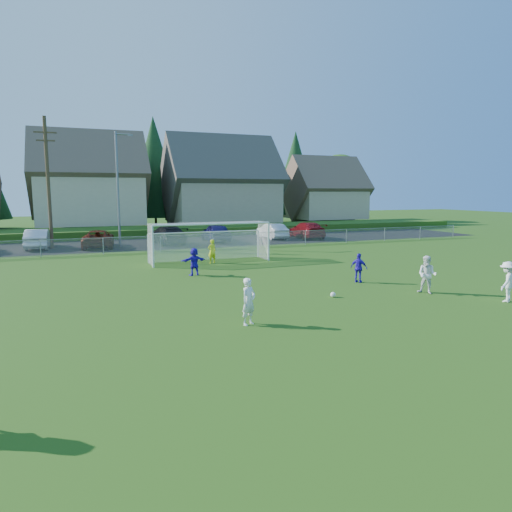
{
  "coord_description": "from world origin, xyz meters",
  "views": [
    {
      "loc": [
        -7.79,
        -11.55,
        4.36
      ],
      "look_at": [
        0.0,
        8.0,
        1.4
      ],
      "focal_mm": 32.0,
      "sensor_mm": 36.0,
      "label": 1
    }
  ],
  "objects_px": {
    "player_white_c": "(507,282)",
    "soccer_goal": "(209,236)",
    "player_blue_a": "(359,268)",
    "car_e": "(216,233)",
    "player_white_a": "(249,302)",
    "player_blue_b": "(194,262)",
    "player_white_b": "(427,275)",
    "car_f": "(272,231)",
    "car_g": "(307,230)",
    "car_d": "(167,235)",
    "car_b": "(38,239)",
    "goalkeeper": "(212,251)",
    "car_c": "(98,239)",
    "soccer_ball": "(333,295)"
  },
  "relations": [
    {
      "from": "car_g",
      "to": "car_f",
      "type": "bearing_deg",
      "value": -8.1
    },
    {
      "from": "player_white_b",
      "to": "car_f",
      "type": "xyz_separation_m",
      "value": [
        3.21,
        23.9,
        -0.11
      ]
    },
    {
      "from": "player_blue_a",
      "to": "goalkeeper",
      "type": "height_order",
      "value": "goalkeeper"
    },
    {
      "from": "player_blue_a",
      "to": "car_d",
      "type": "relative_size",
      "value": 0.27
    },
    {
      "from": "car_d",
      "to": "car_e",
      "type": "distance_m",
      "value": 4.31
    },
    {
      "from": "player_white_a",
      "to": "soccer_goal",
      "type": "distance_m",
      "value": 14.15
    },
    {
      "from": "player_white_c",
      "to": "car_e",
      "type": "distance_m",
      "value": 25.9
    },
    {
      "from": "player_blue_a",
      "to": "car_f",
      "type": "distance_m",
      "value": 21.24
    },
    {
      "from": "car_e",
      "to": "car_f",
      "type": "distance_m",
      "value": 5.77
    },
    {
      "from": "player_white_c",
      "to": "player_blue_b",
      "type": "relative_size",
      "value": 1.11
    },
    {
      "from": "car_e",
      "to": "car_b",
      "type": "bearing_deg",
      "value": 0.77
    },
    {
      "from": "player_blue_b",
      "to": "car_e",
      "type": "height_order",
      "value": "car_e"
    },
    {
      "from": "player_white_b",
      "to": "player_white_c",
      "type": "xyz_separation_m",
      "value": [
        1.9,
        -2.37,
        -0.01
      ]
    },
    {
      "from": "player_white_a",
      "to": "goalkeeper",
      "type": "distance_m",
      "value": 13.38
    },
    {
      "from": "player_white_b",
      "to": "car_g",
      "type": "distance_m",
      "value": 24.02
    },
    {
      "from": "car_d",
      "to": "soccer_goal",
      "type": "distance_m",
      "value": 10.77
    },
    {
      "from": "player_blue_a",
      "to": "soccer_goal",
      "type": "bearing_deg",
      "value": -9.15
    },
    {
      "from": "player_white_c",
      "to": "car_d",
      "type": "height_order",
      "value": "player_white_c"
    },
    {
      "from": "car_c",
      "to": "car_d",
      "type": "bearing_deg",
      "value": -170.41
    },
    {
      "from": "goalkeeper",
      "to": "car_d",
      "type": "bearing_deg",
      "value": -100.32
    },
    {
      "from": "player_white_c",
      "to": "soccer_goal",
      "type": "distance_m",
      "value": 16.84
    },
    {
      "from": "player_blue_a",
      "to": "car_e",
      "type": "height_order",
      "value": "car_e"
    },
    {
      "from": "soccer_ball",
      "to": "player_blue_b",
      "type": "distance_m",
      "value": 8.24
    },
    {
      "from": "goalkeeper",
      "to": "soccer_goal",
      "type": "relative_size",
      "value": 0.2
    },
    {
      "from": "car_e",
      "to": "car_f",
      "type": "height_order",
      "value": "car_e"
    },
    {
      "from": "player_white_a",
      "to": "car_f",
      "type": "relative_size",
      "value": 0.36
    },
    {
      "from": "player_white_c",
      "to": "car_c",
      "type": "height_order",
      "value": "player_white_c"
    },
    {
      "from": "player_white_b",
      "to": "soccer_goal",
      "type": "xyz_separation_m",
      "value": [
        -6.23,
        12.36,
        0.8
      ]
    },
    {
      "from": "soccer_ball",
      "to": "car_b",
      "type": "xyz_separation_m",
      "value": [
        -12.59,
        22.78,
        0.65
      ]
    },
    {
      "from": "player_blue_a",
      "to": "soccer_goal",
      "type": "relative_size",
      "value": 0.19
    },
    {
      "from": "player_white_c",
      "to": "soccer_goal",
      "type": "relative_size",
      "value": 0.22
    },
    {
      "from": "car_e",
      "to": "soccer_goal",
      "type": "bearing_deg",
      "value": 73.73
    },
    {
      "from": "player_white_a",
      "to": "car_b",
      "type": "bearing_deg",
      "value": 79.5
    },
    {
      "from": "soccer_ball",
      "to": "soccer_goal",
      "type": "bearing_deg",
      "value": 100.3
    },
    {
      "from": "player_blue_a",
      "to": "car_c",
      "type": "distance_m",
      "value": 22.43
    },
    {
      "from": "player_white_a",
      "to": "player_blue_b",
      "type": "distance_m",
      "value": 9.5
    },
    {
      "from": "soccer_ball",
      "to": "player_white_a",
      "type": "relative_size",
      "value": 0.14
    },
    {
      "from": "car_g",
      "to": "player_white_b",
      "type": "bearing_deg",
      "value": 79.58
    },
    {
      "from": "car_d",
      "to": "car_b",
      "type": "bearing_deg",
      "value": -10.12
    },
    {
      "from": "player_blue_b",
      "to": "car_b",
      "type": "height_order",
      "value": "car_b"
    },
    {
      "from": "car_e",
      "to": "car_g",
      "type": "height_order",
      "value": "car_e"
    },
    {
      "from": "player_white_a",
      "to": "car_f",
      "type": "xyz_separation_m",
      "value": [
        12.03,
        25.43,
        -0.07
      ]
    },
    {
      "from": "player_blue_b",
      "to": "player_white_a",
      "type": "bearing_deg",
      "value": 76.66
    },
    {
      "from": "car_c",
      "to": "goalkeeper",
      "type": "bearing_deg",
      "value": 124.36
    },
    {
      "from": "player_blue_a",
      "to": "goalkeeper",
      "type": "xyz_separation_m",
      "value": [
        -4.92,
        8.45,
        0.03
      ]
    },
    {
      "from": "car_b",
      "to": "car_e",
      "type": "relative_size",
      "value": 0.98
    },
    {
      "from": "car_d",
      "to": "car_g",
      "type": "xyz_separation_m",
      "value": [
        13.27,
        0.06,
        -0.01
      ]
    },
    {
      "from": "goalkeeper",
      "to": "car_c",
      "type": "xyz_separation_m",
      "value": [
        -6.1,
        11.09,
        -0.05
      ]
    },
    {
      "from": "car_c",
      "to": "car_g",
      "type": "xyz_separation_m",
      "value": [
        18.8,
        0.45,
        0.07
      ]
    },
    {
      "from": "player_blue_a",
      "to": "goalkeeper",
      "type": "relative_size",
      "value": 0.96
    }
  ]
}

